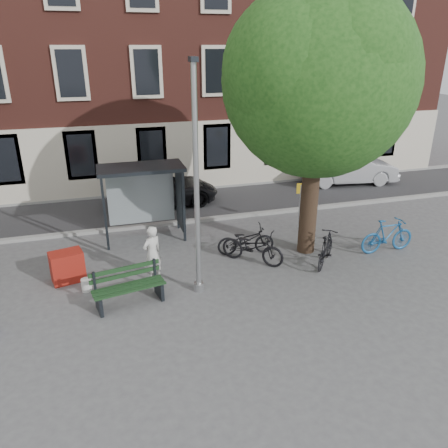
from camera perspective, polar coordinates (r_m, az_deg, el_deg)
name	(u,v)px	position (r m, az deg, el deg)	size (l,w,h in m)	color
ground	(199,290)	(12.35, -3.28, -8.63)	(90.00, 90.00, 0.00)	#4C4C4F
road	(161,207)	(18.60, -8.24, 2.17)	(40.00, 4.00, 0.01)	#28282B
curb_near	(169,223)	(16.74, -7.22, 0.09)	(40.00, 0.25, 0.12)	gray
curb_far	(154,192)	(20.46, -9.10, 4.16)	(40.00, 0.25, 0.12)	gray
building_row	(134,30)	(23.46, -11.67, 23.52)	(30.00, 8.00, 14.00)	brown
lamppost	(197,196)	(11.17, -3.59, 3.71)	(0.28, 0.35, 6.11)	#9EA0A3
tree_right	(322,73)	(13.34, 12.64, 18.70)	(5.76, 5.60, 8.20)	black
bus_shelter	(153,185)	(15.20, -9.26, 5.11)	(2.85, 1.45, 2.62)	#1E2328
painter	(152,253)	(12.66, -9.34, -3.80)	(0.61, 0.40, 1.66)	silver
bench	(129,288)	(11.82, -12.36, -8.19)	(1.96, 0.96, 0.97)	#1E2328
bike_a	(246,240)	(14.17, 2.86, -2.11)	(0.65, 1.86, 0.98)	black
bike_b	(388,236)	(15.23, 20.58, -1.44)	(0.54, 1.91, 1.15)	#1A5591
bike_c	(253,247)	(13.60, 3.75, -2.99)	(0.71, 2.05, 1.07)	black
bike_d	(326,249)	(13.85, 13.17, -3.15)	(0.49, 1.75, 1.05)	black
car_dark	(163,189)	(18.82, -7.96, 4.49)	(2.15, 4.66, 1.30)	black
car_silver	(348,168)	(22.36, 15.91, 7.05)	(1.64, 4.71, 1.55)	#B4B6BC
red_stand	(67,267)	(13.38, -19.79, -5.25)	(0.90, 0.60, 0.90)	maroon
bucket_c	(87,285)	(12.81, -17.51, -7.59)	(0.28, 0.28, 0.36)	silver
notice_sign	(300,197)	(16.22, 9.91, 3.54)	(0.30, 0.08, 1.72)	#9EA0A3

